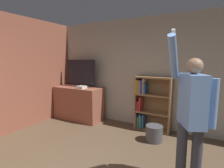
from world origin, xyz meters
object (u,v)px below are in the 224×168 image
at_px(person, 191,113).
at_px(bookshelf, 149,104).
at_px(waste_bin, 154,133).
at_px(television, 81,73).
at_px(game_console, 82,87).

bearing_deg(person, bookshelf, -175.20).
bearing_deg(bookshelf, person, -57.96).
bearing_deg(waste_bin, person, -55.78).
relative_size(television, person, 0.47).
relative_size(bookshelf, person, 0.63).
bearing_deg(game_console, person, -24.92).
distance_m(bookshelf, person, 2.02).
relative_size(game_console, waste_bin, 0.61).
relative_size(person, waste_bin, 5.78).
xyz_separation_m(person, waste_bin, (-0.76, 1.12, -0.86)).
xyz_separation_m(television, person, (3.04, -1.57, -0.28)).
height_order(television, game_console, television).
xyz_separation_m(television, waste_bin, (2.28, -0.45, -1.14)).
xyz_separation_m(television, bookshelf, (1.98, 0.12, -0.67)).
bearing_deg(bookshelf, waste_bin, -62.58).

